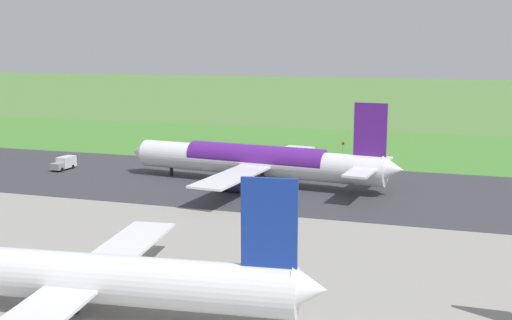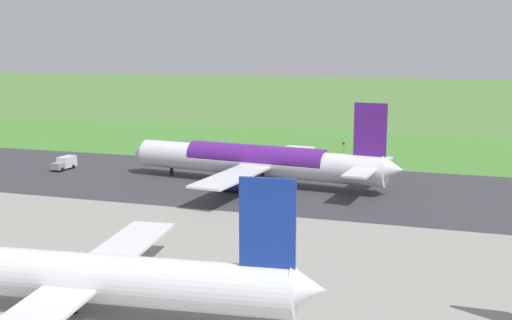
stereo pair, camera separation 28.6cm
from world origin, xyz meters
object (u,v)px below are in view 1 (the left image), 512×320
Objects in this scene: no_stopping_sign at (343,147)px; airliner_parked_mid at (76,276)px; traffic_cone_orange at (322,153)px; airliner_main at (258,161)px; service_truck_baggage at (64,163)px.

airliner_parked_mid is at bearing 84.67° from no_stopping_sign.
airliner_parked_mid is 94.17m from traffic_cone_orange.
airliner_main is 1.12× the size of airliner_parked_mid.
service_truck_baggage is 10.83× the size of traffic_cone_orange.
airliner_main reaches higher than traffic_cone_orange.
airliner_main reaches higher than service_truck_baggage.
airliner_main reaches higher than airliner_parked_mid.
service_truck_baggage is (42.49, -60.23, -2.44)m from airliner_parked_mid.
no_stopping_sign is 4.83× the size of traffic_cone_orange.
service_truck_baggage reaches higher than traffic_cone_orange.
service_truck_baggage is 63.52m from no_stopping_sign.
airliner_parked_mid is 97.78m from no_stopping_sign.
airliner_main is at bearing 76.12° from no_stopping_sign.
airliner_main is at bearing -89.67° from airliner_parked_mid.
airliner_parked_mid is 87.58× the size of traffic_cone_orange.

